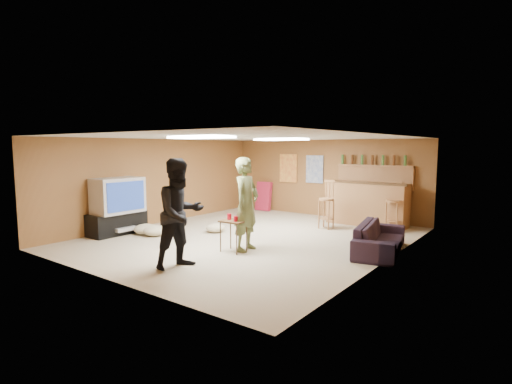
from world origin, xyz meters
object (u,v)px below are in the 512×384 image
Objects in this scene: tv_body at (118,195)px; person_olive at (246,204)px; tray_table at (234,236)px; bar_counter at (367,204)px; sofa at (380,238)px; person_black at (180,214)px.

person_olive is (3.22, 0.62, -0.00)m from tv_body.
tv_body reaches higher than tray_table.
bar_counter is 1.11× the size of person_olive.
tv_body is 0.58× the size of sofa.
bar_counter is at bearing -2.00° from person_black.
tv_body is 3.17m from person_black.
tray_table is (0.06, 1.28, -0.60)m from person_black.
tray_table is (-0.12, -0.25, -0.60)m from person_olive.
tv_body is at bearing 94.65° from person_olive.
person_olive is at bearing 63.80° from tray_table.
bar_counter is 1.10× the size of person_black.
person_olive is at bearing 111.54° from sofa.
sofa is at bearing -63.28° from person_olive.
person_black is 3.77m from sofa.
tray_table reaches higher than sofa.
person_olive is 0.66m from tray_table.
person_black reaches higher than sofa.
tv_body is 6.09m from bar_counter.
person_olive reaches higher than sofa.
tray_table is at bearing 6.94° from person_black.
bar_counter is 4.21m from tray_table.
bar_counter is 1.05× the size of sofa.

